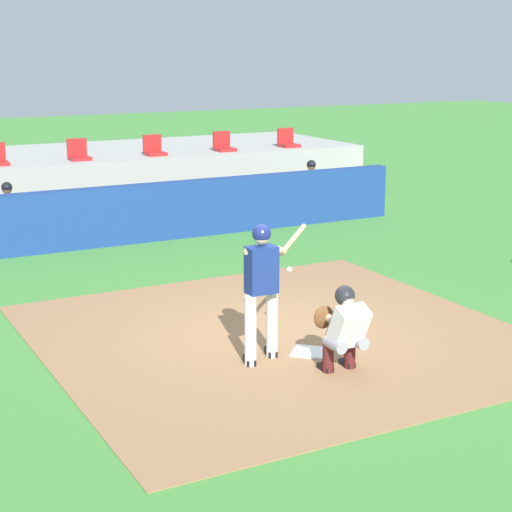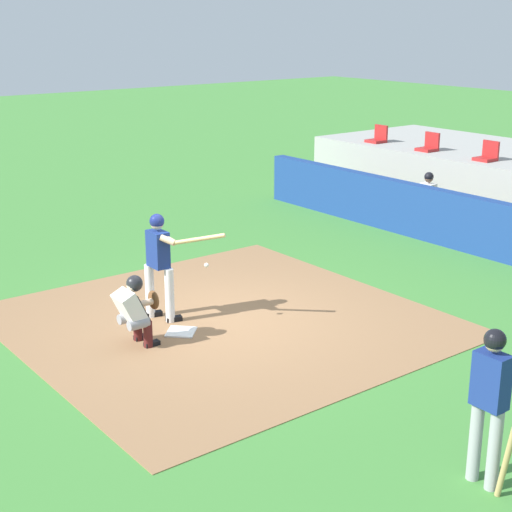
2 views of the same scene
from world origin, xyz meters
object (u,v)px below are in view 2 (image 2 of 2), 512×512
home_plate (181,332)px  on_deck_batter (490,398)px  dugout_player_0 (424,199)px  stadium_seat_2 (487,155)px  batter_at_plate (160,260)px  stadium_seat_0 (378,138)px  stadium_seat_1 (429,146)px  catcher_crouched (136,308)px

home_plate → on_deck_batter: (5.50, 0.32, 1.00)m
dugout_player_0 → stadium_seat_2: (0.21, 2.03, 0.86)m
batter_at_plate → stadium_seat_0: 11.26m
on_deck_batter → stadium_seat_2: bearing=126.7°
batter_at_plate → stadium_seat_1: stadium_seat_1 is taller
home_plate → on_deck_batter: size_ratio=0.25×
batter_at_plate → stadium_seat_0: (-4.90, 10.12, 0.50)m
catcher_crouched → stadium_seat_1: size_ratio=3.46×
catcher_crouched → stadium_seat_1: (-3.71, 10.96, 0.93)m
home_plate → stadium_seat_1: size_ratio=0.92×
stadium_seat_0 → stadium_seat_2: 3.71m
dugout_player_0 → stadium_seat_0: stadium_seat_0 is taller
on_deck_batter → dugout_player_0: 10.89m
home_plate → batter_at_plate: size_ratio=0.24×
catcher_crouched → stadium_seat_0: size_ratio=3.46×
batter_at_plate → dugout_player_0: 8.21m
dugout_player_0 → stadium_seat_2: size_ratio=2.71×
dugout_player_0 → stadium_seat_2: bearing=84.1°
batter_at_plate → dugout_player_0: size_ratio=1.39×
catcher_crouched → stadium_seat_0: stadium_seat_0 is taller
catcher_crouched → stadium_seat_2: 11.15m
home_plate → batter_at_plate: 1.22m
stadium_seat_0 → stadium_seat_2: bearing=0.0°
home_plate → dugout_player_0: (-2.07, 8.14, 0.65)m
batter_at_plate → catcher_crouched: bearing=-51.3°
catcher_crouched → dugout_player_0: 9.16m
home_plate → batter_at_plate: bearing=175.1°
dugout_player_0 → stadium_seat_1: (-1.65, 2.03, 0.86)m
dugout_player_0 → home_plate: bearing=-75.8°
on_deck_batter → stadium_seat_0: bearing=138.3°
home_plate → batter_at_plate: batter_at_plate is taller
home_plate → catcher_crouched: 0.97m
on_deck_batter → stadium_seat_2: stadium_seat_2 is taller
catcher_crouched → home_plate: bearing=89.7°
stadium_seat_1 → batter_at_plate: bearing=-73.3°
dugout_player_0 → stadium_seat_1: bearing=129.0°
home_plate → catcher_crouched: bearing=-90.3°
batter_at_plate → stadium_seat_2: 10.20m
home_plate → stadium_seat_2: (-1.86, 10.18, 1.51)m
home_plate → batter_at_plate: (-0.67, 0.06, 1.01)m
catcher_crouched → dugout_player_0: (-2.06, 8.92, 0.06)m
stadium_seat_2 → catcher_crouched: bearing=-80.4°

